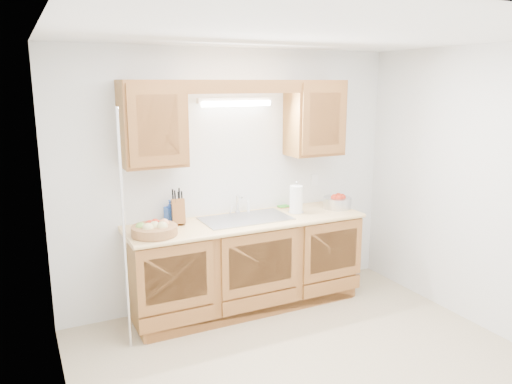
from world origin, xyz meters
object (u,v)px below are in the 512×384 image
fruit_basket (154,229)px  apple_bowl (337,202)px  knife_block (178,211)px  paper_towel (296,200)px

fruit_basket → apple_bowl: size_ratio=1.62×
knife_block → apple_bowl: (1.66, -0.16, -0.05)m
knife_block → apple_bowl: size_ratio=1.09×
paper_towel → fruit_basket: bearing=-175.8°
paper_towel → apple_bowl: 0.49m
apple_bowl → knife_block: bearing=174.3°
paper_towel → apple_bowl: size_ratio=1.06×
paper_towel → knife_block: bearing=172.8°
apple_bowl → fruit_basket: bearing=-177.3°
fruit_basket → knife_block: bearing=40.9°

